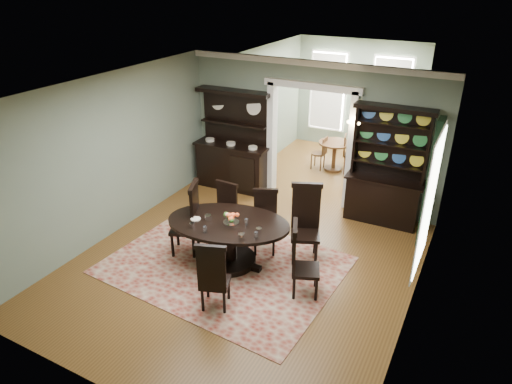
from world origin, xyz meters
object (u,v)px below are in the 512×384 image
at_px(dining_table, 229,234).
at_px(parlor_table, 334,152).
at_px(sideboard, 233,155).
at_px(welsh_dresser, 385,181).

bearing_deg(dining_table, parlor_table, 73.51).
bearing_deg(parlor_table, dining_table, -92.94).
distance_m(sideboard, welsh_dresser, 3.45).
bearing_deg(parlor_table, sideboard, -131.17).
bearing_deg(parlor_table, welsh_dresser, -49.59).
xyz_separation_m(dining_table, welsh_dresser, (1.94, 2.76, 0.28)).
height_order(welsh_dresser, parlor_table, welsh_dresser).
bearing_deg(dining_table, sideboard, 105.22).
bearing_deg(welsh_dresser, dining_table, -126.17).
relative_size(sideboard, welsh_dresser, 0.96).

